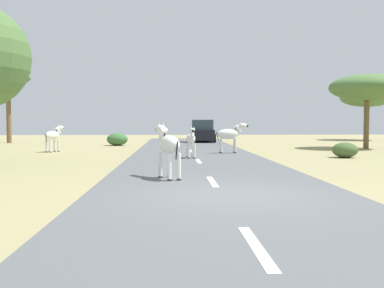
{
  "coord_description": "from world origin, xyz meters",
  "views": [
    {
      "loc": [
        -1.29,
        -9.41,
        1.64
      ],
      "look_at": [
        -0.53,
        7.0,
        0.8
      ],
      "focal_mm": 40.69,
      "sensor_mm": 36.0,
      "label": 1
    }
  ],
  "objects_px": {
    "zebra_0": "(191,139)",
    "tree_4": "(367,88)",
    "car_0": "(202,132)",
    "tree_6": "(8,79)",
    "zebra_3": "(230,134)",
    "zebra_1": "(168,145)",
    "bush_2": "(117,139)",
    "tree_2": "(367,98)",
    "bush_1": "(345,150)",
    "zebra_2": "(53,136)"
  },
  "relations": [
    {
      "from": "zebra_1",
      "to": "tree_6",
      "type": "bearing_deg",
      "value": 97.77
    },
    {
      "from": "zebra_2",
      "to": "car_0",
      "type": "xyz_separation_m",
      "value": [
        8.83,
        10.49,
        -0.04
      ]
    },
    {
      "from": "zebra_0",
      "to": "zebra_3",
      "type": "xyz_separation_m",
      "value": [
        2.1,
        3.0,
        0.12
      ]
    },
    {
      "from": "zebra_0",
      "to": "zebra_3",
      "type": "distance_m",
      "value": 3.66
    },
    {
      "from": "zebra_1",
      "to": "bush_2",
      "type": "height_order",
      "value": "zebra_1"
    },
    {
      "from": "zebra_1",
      "to": "tree_2",
      "type": "distance_m",
      "value": 31.24
    },
    {
      "from": "zebra_3",
      "to": "tree_2",
      "type": "bearing_deg",
      "value": 133.95
    },
    {
      "from": "car_0",
      "to": "tree_4",
      "type": "distance_m",
      "value": 12.96
    },
    {
      "from": "zebra_3",
      "to": "car_0",
      "type": "height_order",
      "value": "car_0"
    },
    {
      "from": "tree_4",
      "to": "bush_2",
      "type": "bearing_deg",
      "value": 164.83
    },
    {
      "from": "zebra_1",
      "to": "bush_1",
      "type": "distance_m",
      "value": 10.86
    },
    {
      "from": "zebra_0",
      "to": "zebra_1",
      "type": "height_order",
      "value": "zebra_1"
    },
    {
      "from": "bush_2",
      "to": "car_0",
      "type": "bearing_deg",
      "value": 34.68
    },
    {
      "from": "tree_2",
      "to": "tree_6",
      "type": "relative_size",
      "value": 0.83
    },
    {
      "from": "car_0",
      "to": "bush_1",
      "type": "bearing_deg",
      "value": -66.96
    },
    {
      "from": "zebra_3",
      "to": "bush_2",
      "type": "height_order",
      "value": "zebra_3"
    },
    {
      "from": "tree_6",
      "to": "tree_2",
      "type": "bearing_deg",
      "value": 7.12
    },
    {
      "from": "tree_6",
      "to": "bush_2",
      "type": "height_order",
      "value": "tree_6"
    },
    {
      "from": "bush_2",
      "to": "zebra_0",
      "type": "bearing_deg",
      "value": -67.66
    },
    {
      "from": "zebra_3",
      "to": "car_0",
      "type": "xyz_separation_m",
      "value": [
        -0.52,
        12.44,
        -0.15
      ]
    },
    {
      "from": "zebra_0",
      "to": "car_0",
      "type": "relative_size",
      "value": 0.33
    },
    {
      "from": "tree_6",
      "to": "bush_2",
      "type": "bearing_deg",
      "value": -24.91
    },
    {
      "from": "zebra_0",
      "to": "bush_2",
      "type": "distance_m",
      "value": 12.09
    },
    {
      "from": "zebra_1",
      "to": "tree_4",
      "type": "distance_m",
      "value": 18.38
    },
    {
      "from": "car_0",
      "to": "bush_1",
      "type": "relative_size",
      "value": 3.8
    },
    {
      "from": "tree_2",
      "to": "zebra_1",
      "type": "bearing_deg",
      "value": -124.01
    },
    {
      "from": "zebra_1",
      "to": "tree_4",
      "type": "bearing_deg",
      "value": 27.5
    },
    {
      "from": "zebra_1",
      "to": "car_0",
      "type": "xyz_separation_m",
      "value": [
        2.51,
        22.24,
        -0.14
      ]
    },
    {
      "from": "zebra_0",
      "to": "zebra_1",
      "type": "xyz_separation_m",
      "value": [
        -0.93,
        -6.81,
        0.11
      ]
    },
    {
      "from": "tree_6",
      "to": "bush_1",
      "type": "distance_m",
      "value": 25.61
    },
    {
      "from": "zebra_0",
      "to": "tree_4",
      "type": "height_order",
      "value": "tree_4"
    },
    {
      "from": "zebra_2",
      "to": "tree_6",
      "type": "xyz_separation_m",
      "value": [
        -6.14,
        10.31,
        4.03
      ]
    },
    {
      "from": "zebra_2",
      "to": "tree_2",
      "type": "relative_size",
      "value": 0.32
    },
    {
      "from": "zebra_1",
      "to": "bush_1",
      "type": "height_order",
      "value": "zebra_1"
    },
    {
      "from": "zebra_0",
      "to": "zebra_2",
      "type": "distance_m",
      "value": 8.78
    },
    {
      "from": "zebra_2",
      "to": "bush_1",
      "type": "bearing_deg",
      "value": 6.59
    },
    {
      "from": "zebra_2",
      "to": "zebra_0",
      "type": "bearing_deg",
      "value": -10.55
    },
    {
      "from": "zebra_1",
      "to": "zebra_3",
      "type": "relative_size",
      "value": 0.94
    },
    {
      "from": "zebra_0",
      "to": "bush_2",
      "type": "xyz_separation_m",
      "value": [
        -4.59,
        11.17,
        -0.45
      ]
    },
    {
      "from": "tree_6",
      "to": "bush_1",
      "type": "bearing_deg",
      "value": -35.77
    },
    {
      "from": "zebra_1",
      "to": "zebra_3",
      "type": "bearing_deg",
      "value": 51.13
    },
    {
      "from": "tree_4",
      "to": "zebra_1",
      "type": "bearing_deg",
      "value": -130.82
    },
    {
      "from": "tree_6",
      "to": "car_0",
      "type": "bearing_deg",
      "value": 0.69
    },
    {
      "from": "zebra_1",
      "to": "tree_2",
      "type": "xyz_separation_m",
      "value": [
        17.41,
        25.79,
        2.77
      ]
    },
    {
      "from": "zebra_1",
      "to": "tree_4",
      "type": "relative_size",
      "value": 0.35
    },
    {
      "from": "zebra_3",
      "to": "tree_4",
      "type": "distance_m",
      "value": 10.07
    },
    {
      "from": "zebra_3",
      "to": "tree_4",
      "type": "height_order",
      "value": "tree_4"
    },
    {
      "from": "zebra_2",
      "to": "car_0",
      "type": "relative_size",
      "value": 0.34
    },
    {
      "from": "zebra_2",
      "to": "car_0",
      "type": "bearing_deg",
      "value": 73.68
    },
    {
      "from": "zebra_2",
      "to": "car_0",
      "type": "distance_m",
      "value": 13.71
    }
  ]
}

